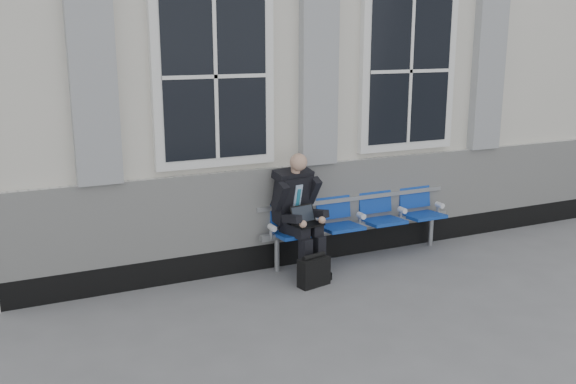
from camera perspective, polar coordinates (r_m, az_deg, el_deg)
ground at (r=7.25m, az=14.34°, el=-8.32°), size 70.00×70.00×0.00m
station_building at (r=9.66m, az=1.70°, el=11.05°), size 14.40×4.40×4.49m
bench at (r=7.87m, az=6.25°, el=-1.96°), size 2.60×0.47×0.91m
businessman at (r=7.30m, az=0.91°, el=-1.47°), size 0.59×0.79×1.39m
briefcase at (r=7.05m, az=2.31°, el=-7.03°), size 0.38×0.22×0.37m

